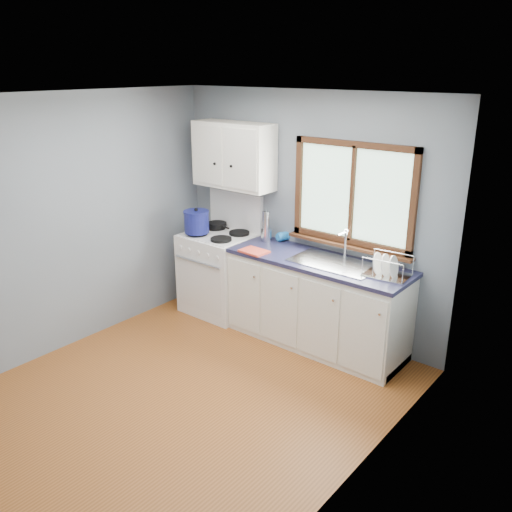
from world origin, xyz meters
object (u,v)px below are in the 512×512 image
Objects in this scene: base_cabinets at (316,307)px; skillet at (217,224)px; sink at (334,269)px; stockpot at (197,221)px; utensil_crock at (266,234)px; gas_range at (220,271)px; thermos at (266,227)px; dish_rack at (386,270)px.

skillet is at bearing 175.05° from base_cabinets.
stockpot is (-1.66, -0.19, 0.23)m from sink.
utensil_crock is (-0.94, 0.15, 0.14)m from sink.
utensil_crock reaches higher than skillet.
stockpot is at bearing -173.42° from sink.
gas_range reaches higher than sink.
thermos is (0.01, -0.02, 0.09)m from utensil_crock.
gas_range is 4.05× the size of stockpot.
base_cabinets is 2.20× the size of sink.
thermos reaches higher than dish_rack.
thermos reaches higher than skillet.
skillet is 0.73m from thermos.
thermos is 1.47m from dish_rack.
utensil_crock is at bearing 16.63° from gas_range.
base_cabinets is 1.58m from skillet.
dish_rack is (2.18, -0.11, -0.01)m from skillet.
sink is at bearing 6.58° from stockpot.
sink is at bearing -8.82° from utensil_crock.
gas_range is at bearing -179.18° from base_cabinets.
gas_range is 4.05× the size of thermos.
base_cabinets is at bearing -9.16° from thermos.
gas_range reaches higher than skillet.
gas_range is 1.62× the size of sink.
sink is at bearing 176.04° from dish_rack.
dish_rack is (1.46, -0.11, -0.11)m from thermos.
gas_range reaches higher than stockpot.
base_cabinets is at bearing 179.87° from sink.
stockpot is 0.80× the size of dish_rack.
gas_range reaches higher than thermos.
skillet is (-1.64, 0.13, 0.12)m from sink.
thermos is at bearing 170.84° from base_cabinets.
sink is at bearing 0.71° from gas_range.
dish_rack reaches higher than skillet.
sink reaches higher than dish_rack.
base_cabinets is 5.31× the size of skillet.
dish_rack is at bearing 7.49° from skillet.
gas_range is at bearing -166.11° from thermos.
dish_rack reaches higher than base_cabinets.
dish_rack is (1.47, -0.13, -0.02)m from utensil_crock.
base_cabinets is 0.48m from sink.
sink is 0.96m from utensil_crock.
gas_range reaches higher than dish_rack.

